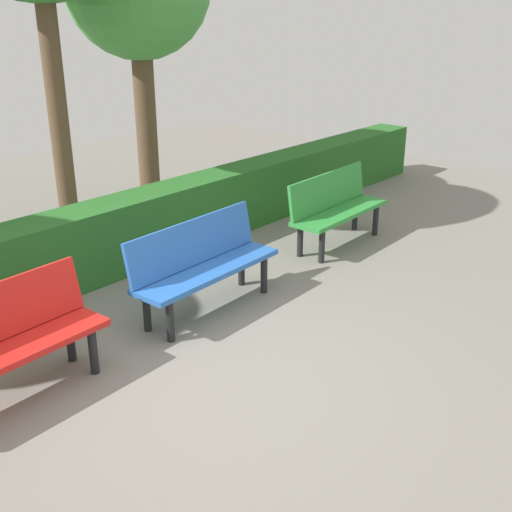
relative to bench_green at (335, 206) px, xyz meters
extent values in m
plane|color=gray|center=(3.11, 0.84, -0.48)|extent=(16.00, 16.00, 0.00)
cube|color=#2D8C38|center=(0.00, 0.07, -0.07)|extent=(1.50, 0.46, 0.05)
cube|color=#2D8C38|center=(0.00, -0.12, 0.17)|extent=(1.49, 0.14, 0.42)
cylinder|color=black|center=(-0.60, 0.21, -0.29)|extent=(0.07, 0.07, 0.39)
cylinder|color=black|center=(-0.59, -0.09, -0.29)|extent=(0.07, 0.07, 0.39)
cylinder|color=black|center=(0.59, 0.24, -0.29)|extent=(0.07, 0.07, 0.39)
cylinder|color=black|center=(0.60, -0.06, -0.29)|extent=(0.07, 0.07, 0.39)
cube|color=blue|center=(2.27, 0.14, -0.07)|extent=(1.60, 0.47, 0.05)
cube|color=blue|center=(2.27, -0.05, 0.17)|extent=(1.59, 0.17, 0.42)
cylinder|color=black|center=(1.62, 0.27, -0.29)|extent=(0.07, 0.07, 0.39)
cylinder|color=black|center=(1.63, -0.03, -0.29)|extent=(0.07, 0.07, 0.39)
cylinder|color=black|center=(2.91, 0.31, -0.29)|extent=(0.07, 0.07, 0.39)
cylinder|color=black|center=(2.92, 0.01, -0.29)|extent=(0.07, 0.07, 0.39)
cube|color=red|center=(4.27, 0.11, -0.07)|extent=(1.55, 0.48, 0.05)
cylinder|color=black|center=(3.65, 0.24, -0.29)|extent=(0.07, 0.07, 0.39)
cylinder|color=black|center=(3.66, -0.06, -0.29)|extent=(0.07, 0.07, 0.39)
cube|color=#266023|center=(2.16, -1.31, -0.09)|extent=(11.50, 0.50, 0.79)
cylinder|color=brown|center=(0.43, -2.90, 0.71)|extent=(0.29, 0.29, 2.38)
cylinder|color=brown|center=(1.94, -2.65, 1.10)|extent=(0.23, 0.23, 3.17)
camera|label=1|loc=(6.10, 4.10, 2.30)|focal=44.90mm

